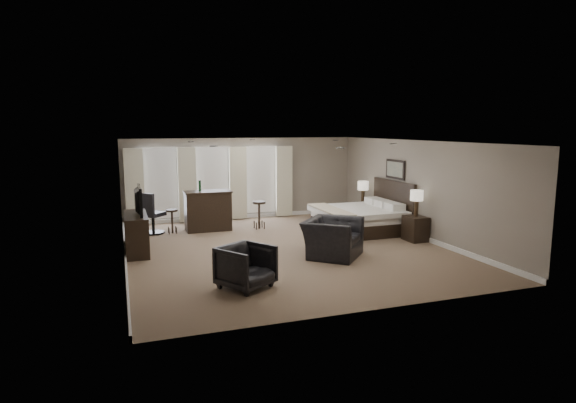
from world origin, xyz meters
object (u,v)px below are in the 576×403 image
object	(u,v)px
lamp_near	(416,203)
armchair_near	(333,232)
lamp_far	(363,192)
desk_chair	(153,213)
bar_stool_left	(172,221)
nightstand_far	(362,212)
bar_counter	(208,211)
bed	(359,207)
nightstand_near	(415,229)
dresser	(136,234)
armchair_far	(246,265)
tv	(135,211)
bar_stool_right	(259,215)

from	to	relation	value
lamp_near	armchair_near	distance (m)	2.79
lamp_far	desk_chair	xyz separation A→B (m)	(-6.40, 0.25, -0.32)
lamp_near	bar_stool_left	size ratio (longest dim) A/B	1.02
nightstand_far	bar_counter	xyz separation A→B (m)	(-4.88, 0.18, 0.30)
bed	desk_chair	bearing A→B (deg)	162.83
nightstand_near	bar_counter	distance (m)	5.78
dresser	desk_chair	bearing A→B (deg)	75.46
armchair_far	bar_counter	size ratio (longest dim) A/B	0.67
bed	armchair_near	size ratio (longest dim) A/B	1.69
bar_counter	dresser	bearing A→B (deg)	-136.74
dresser	nightstand_near	bearing A→B (deg)	-9.56
tv	armchair_far	size ratio (longest dim) A/B	1.30
bed	lamp_near	size ratio (longest dim) A/B	3.26
dresser	armchair_far	world-z (taller)	dresser
nightstand_near	dresser	bearing A→B (deg)	170.44
tv	bar_stool_left	distance (m)	2.22
dresser	bar_stool_left	size ratio (longest dim) A/B	2.34
lamp_far	armchair_near	size ratio (longest dim) A/B	0.53
nightstand_near	dresser	world-z (taller)	dresser
bed	lamp_near	xyz separation A→B (m)	(0.89, -1.45, 0.28)
nightstand_far	bar_stool_right	xyz separation A→B (m)	(-3.43, -0.07, 0.13)
bed	nightstand_near	bearing A→B (deg)	-58.46
nightstand_near	nightstand_far	bearing A→B (deg)	90.00
nightstand_far	armchair_far	world-z (taller)	armchair_far
lamp_near	desk_chair	size ratio (longest dim) A/B	0.59
bar_counter	desk_chair	bearing A→B (deg)	177.38
nightstand_near	lamp_far	xyz separation A→B (m)	(0.00, 2.90, 0.58)
lamp_near	tv	distance (m)	7.02
desk_chair	bar_stool_right	bearing A→B (deg)	-141.32
bar_stool_left	lamp_near	bearing A→B (deg)	-27.17
dresser	bar_counter	distance (m)	2.80
nightstand_near	armchair_far	xyz separation A→B (m)	(-5.11, -2.15, 0.12)
bar_stool_left	bar_stool_right	distance (m)	2.48
bar_stool_right	desk_chair	size ratio (longest dim) A/B	0.69
nightstand_far	lamp_far	xyz separation A→B (m)	(0.00, 0.00, 0.63)
nightstand_far	armchair_near	bearing A→B (deg)	-126.92
lamp_near	bar_counter	world-z (taller)	lamp_near
armchair_far	bar_stool_right	xyz separation A→B (m)	(1.68, 4.98, -0.04)
armchair_near	bar_stool_left	bearing A→B (deg)	83.27
bar_counter	armchair_near	bearing A→B (deg)	-59.54
dresser	armchair_far	distance (m)	3.78
armchair_near	bar_stool_left	size ratio (longest dim) A/B	1.96
nightstand_near	tv	distance (m)	7.05
nightstand_near	armchair_far	world-z (taller)	armchair_far
bed	bar_counter	xyz separation A→B (m)	(-3.99, 1.63, -0.14)
tv	bar_stool_right	size ratio (longest dim) A/B	1.43
bar_stool_left	bar_stool_right	size ratio (longest dim) A/B	0.84
armchair_far	bar_stool_right	world-z (taller)	armchair_far
bar_counter	bar_stool_left	bearing A→B (deg)	-176.82
bar_counter	bar_stool_right	size ratio (longest dim) A/B	1.64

